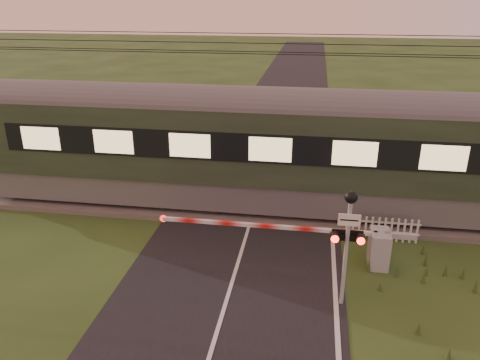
# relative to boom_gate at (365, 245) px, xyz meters

# --- Properties ---
(ground) EXTENTS (160.00, 160.00, 0.00)m
(ground) POSITION_rel_boom_gate_xyz_m (-3.58, -3.11, -0.61)
(ground) COLOR #263A16
(ground) RESTS_ON ground
(road) EXTENTS (6.00, 140.00, 0.03)m
(road) POSITION_rel_boom_gate_xyz_m (-3.57, -3.34, -0.60)
(road) COLOR black
(road) RESTS_ON ground
(track_bed) EXTENTS (140.00, 3.40, 0.39)m
(track_bed) POSITION_rel_boom_gate_xyz_m (-3.58, 3.39, -0.54)
(track_bed) COLOR #47423D
(track_bed) RESTS_ON ground
(overhead_wires) EXTENTS (120.00, 0.62, 0.62)m
(overhead_wires) POSITION_rel_boom_gate_xyz_m (-3.58, 3.39, 5.12)
(overhead_wires) COLOR black
(overhead_wires) RESTS_ON ground
(boom_gate) EXTENTS (7.43, 0.83, 1.10)m
(boom_gate) POSITION_rel_boom_gate_xyz_m (0.00, 0.00, 0.00)
(boom_gate) COLOR gray
(boom_gate) RESTS_ON ground
(crossing_signal) EXTENTS (0.79, 0.34, 3.09)m
(crossing_signal) POSITION_rel_boom_gate_xyz_m (-0.70, -2.01, 1.51)
(crossing_signal) COLOR gray
(crossing_signal) RESTS_ON ground
(picket_fence) EXTENTS (2.35, 0.07, 0.80)m
(picket_fence) POSITION_rel_boom_gate_xyz_m (0.66, 1.50, -0.20)
(picket_fence) COLOR silver
(picket_fence) RESTS_ON ground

